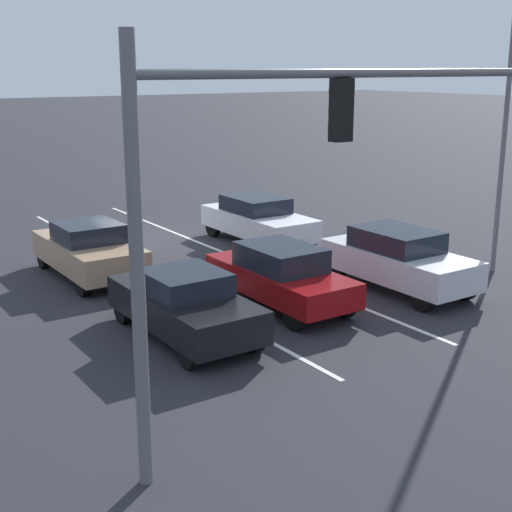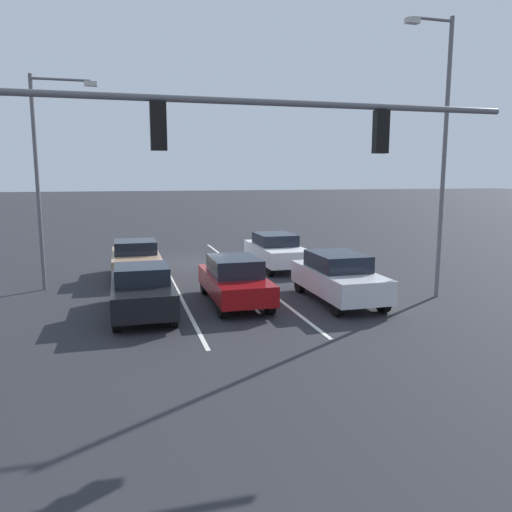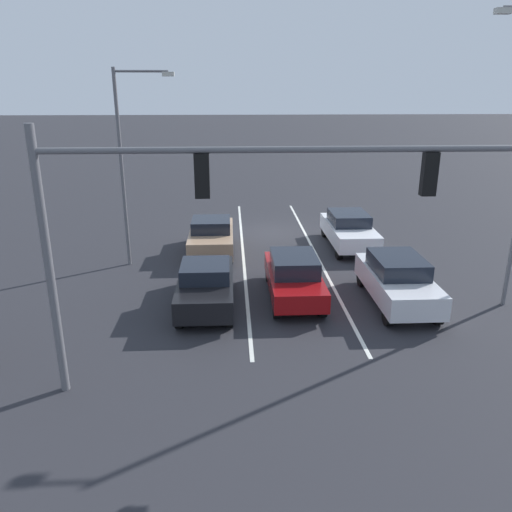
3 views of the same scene
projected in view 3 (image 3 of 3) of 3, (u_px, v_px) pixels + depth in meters
ground_plane at (273, 233)px, 25.24m from camera, size 240.00×240.00×0.00m
lane_stripe_left_divider at (315, 252)px, 22.21m from camera, size 0.12×18.55×0.01m
lane_stripe_center_divider at (243, 253)px, 22.06m from camera, size 0.12×18.55×0.01m
car_maroon_midlane_front at (294, 276)px, 17.17m from camera, size 1.73×4.39×1.55m
car_black_rightlane_front at (206, 285)px, 16.50m from camera, size 1.79×4.29×1.52m
car_silver_leftlane_front at (397, 280)px, 16.71m from camera, size 1.80×4.40×1.63m
car_tan_rightlane_second at (211, 236)px, 21.84m from camera, size 1.87×4.32×1.57m
car_white_leftlane_second at (349, 229)px, 22.77m from camera, size 1.85×4.58×1.57m
traffic_signal_gantry at (209, 203)px, 10.84m from camera, size 11.59×0.37×6.26m
street_lamp_right_shoulder at (128, 155)px, 19.29m from camera, size 2.29×0.24×7.68m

